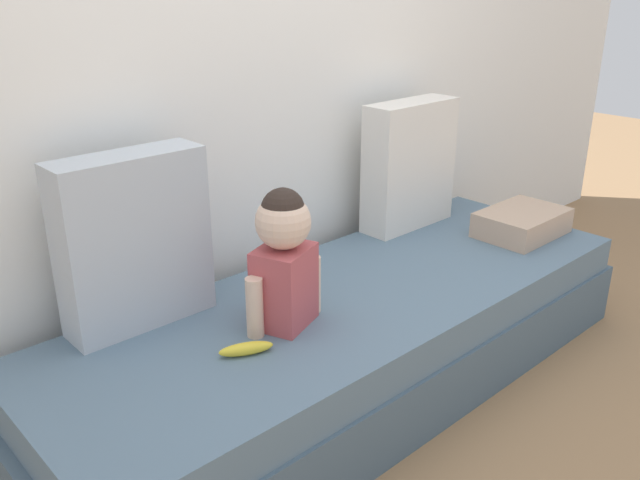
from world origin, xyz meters
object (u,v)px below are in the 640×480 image
Objects in this scene: throw_pillow_left at (134,241)px; toddler at (284,255)px; folded_blanket at (522,223)px; throw_pillow_right at (409,165)px; banana at (246,349)px; couch at (353,339)px.

throw_pillow_left is 0.49m from toddler.
folded_blanket is (1.65, -0.43, -0.23)m from throw_pillow_left.
folded_blanket is (1.31, -0.09, -0.19)m from toddler.
banana is at bearing -161.67° from throw_pillow_right.
throw_pillow_left reaches higher than throw_pillow_right.
toddler is 2.78× the size of banana.
couch is 5.27× the size of toddler.
toddler is (0.34, -0.34, -0.04)m from throw_pillow_left.
banana is at bearing -161.67° from toddler.
throw_pillow_left reaches higher than toddler.
throw_pillow_left reaches higher than couch.
folded_blanket is at bearing -57.19° from throw_pillow_right.
couch is at bearing 8.55° from banana.
toddler reaches higher than banana.
throw_pillow_right is at bearing 25.58° from couch.
throw_pillow_left is 1.37m from throw_pillow_right.
throw_pillow_right is (0.68, 0.33, 0.49)m from couch.
throw_pillow_right is 1.44× the size of folded_blanket.
banana reaches higher than couch.
throw_pillow_right reaches higher than couch.
throw_pillow_right is (1.37, 0.00, -0.00)m from throw_pillow_left.
folded_blanket is at bearing -0.87° from banana.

